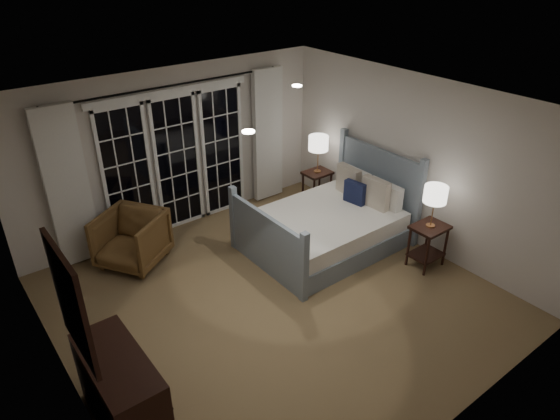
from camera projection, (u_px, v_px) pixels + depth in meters
floor at (275, 299)px, 6.39m from camera, size 5.00×5.00×0.00m
ceiling at (274, 109)px, 5.20m from camera, size 5.00×5.00×0.00m
wall_left at (52, 296)px, 4.45m from camera, size 0.02×5.00×2.50m
wall_right at (414, 162)px, 7.13m from camera, size 0.02×5.00×2.50m
wall_back at (175, 150)px, 7.53m from camera, size 5.00×0.02×2.50m
wall_front at (460, 331)px, 4.05m from camera, size 5.00×0.02×2.50m
french_doors at (177, 161)px, 7.58m from camera, size 2.50×0.04×2.20m
curtain_rod at (171, 86)px, 6.99m from camera, size 3.50×0.03×0.03m
curtain_left at (68, 188)px, 6.61m from camera, size 0.55×0.10×2.25m
curtain_right at (268, 136)px, 8.38m from camera, size 0.55×0.10×2.25m
downlight_a at (297, 86)px, 6.05m from camera, size 0.12×0.12×0.01m
downlight_b at (248, 132)px, 4.60m from camera, size 0.12×0.12×0.01m
bed at (328, 225)px, 7.38m from camera, size 2.21×1.59×1.29m
nightstand_left at (428, 240)px, 6.86m from camera, size 0.49×0.39×0.63m
nightstand_right at (317, 183)px, 8.54m from camera, size 0.45×0.36×0.59m
lamp_left at (436, 195)px, 6.53m from camera, size 0.31×0.31×0.60m
lamp_right at (318, 143)px, 8.20m from camera, size 0.33×0.33×0.64m
armchair at (131, 239)px, 6.93m from camera, size 1.16×1.15×0.77m
dresser at (122, 392)px, 4.56m from camera, size 0.49×1.14×0.81m
mirror at (71, 303)px, 3.89m from camera, size 0.05×0.85×1.00m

